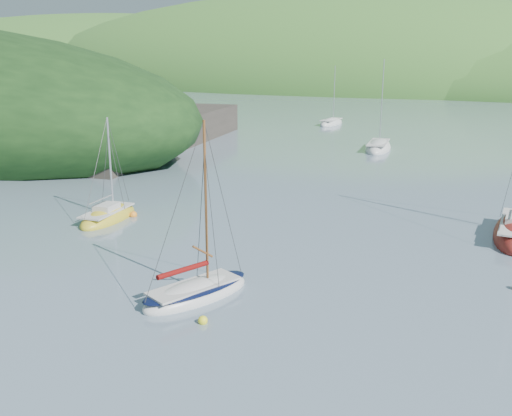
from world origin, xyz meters
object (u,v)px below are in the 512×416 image
at_px(daysailer_white, 196,293).
at_px(distant_sloop_a, 378,148).
at_px(distant_sloop_c, 331,123).
at_px(sailboat_yellow, 108,217).

xyz_separation_m(daysailer_white, distant_sloop_a, (-3.40, 42.90, -0.02)).
relative_size(distant_sloop_a, distant_sloop_c, 1.15).
relative_size(daysailer_white, sailboat_yellow, 1.17).
bearing_deg(distant_sloop_c, sailboat_yellow, -83.55).
distance_m(distant_sloop_a, distant_sloop_c, 22.66).
height_order(sailboat_yellow, distant_sloop_c, distant_sloop_c).
bearing_deg(distant_sloop_a, sailboat_yellow, -112.19).
bearing_deg(daysailer_white, distant_sloop_a, 115.32).
distance_m(sailboat_yellow, distant_sloop_c, 54.25).
relative_size(daysailer_white, distant_sloop_a, 0.80).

